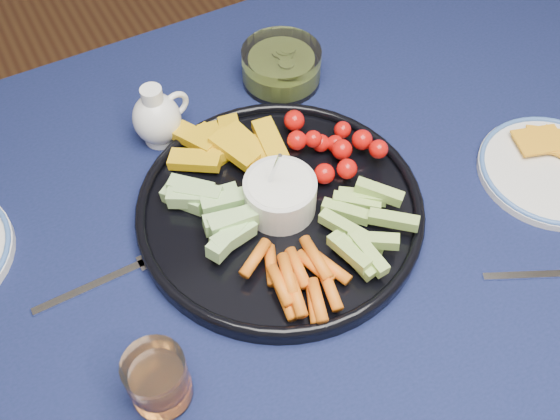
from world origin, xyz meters
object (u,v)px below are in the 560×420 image
creamer_pitcher (157,118)px  juice_tumbler (159,381)px  dining_table (381,267)px  pickle_bowl (281,68)px  cheese_plate (552,169)px  crudite_platter (278,206)px

creamer_pitcher → juice_tumbler: 0.38m
juice_tumbler → creamer_pitcher: bearing=68.0°
dining_table → juice_tumbler: (-0.34, -0.06, 0.12)m
dining_table → creamer_pitcher: size_ratio=17.66×
pickle_bowl → dining_table: bearing=-92.8°
dining_table → pickle_bowl: pickle_bowl is taller
pickle_bowl → juice_tumbler: juice_tumbler is taller
dining_table → juice_tumbler: 0.36m
dining_table → cheese_plate: size_ratio=8.43×
dining_table → creamer_pitcher: 0.38m
dining_table → crudite_platter: size_ratio=4.48×
cheese_plate → juice_tumbler: bearing=-176.8°
creamer_pitcher → pickle_bowl: 0.21m
cheese_plate → creamer_pitcher: bearing=144.2°
crudite_platter → pickle_bowl: size_ratio=3.06×
crudite_platter → dining_table: bearing=-38.5°
crudite_platter → pickle_bowl: (0.13, 0.23, 0.00)m
creamer_pitcher → dining_table: bearing=-56.4°
pickle_bowl → crudite_platter: bearing=-119.7°
creamer_pitcher → pickle_bowl: (0.21, 0.03, -0.02)m
crudite_platter → cheese_plate: bearing=-17.8°
dining_table → pickle_bowl: (0.02, 0.32, 0.11)m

